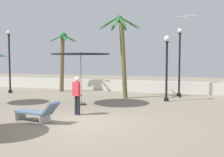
# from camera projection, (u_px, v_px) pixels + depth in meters

# --- Properties ---
(ground_plane) EXTENTS (56.00, 56.00, 0.00)m
(ground_plane) POSITION_uv_depth(u_px,v_px,m) (82.00, 121.00, 10.20)
(ground_plane) COLOR gray
(boundary_wall) EXTENTS (25.20, 0.30, 0.82)m
(boundary_wall) POSITION_uv_depth(u_px,v_px,m) (141.00, 86.00, 19.51)
(boundary_wall) COLOR silver
(boundary_wall) RESTS_ON ground_plane
(patio_umbrella_3) EXTENTS (2.98, 2.98, 2.75)m
(patio_umbrella_3) POSITION_uv_depth(u_px,v_px,m) (81.00, 56.00, 13.77)
(patio_umbrella_3) COLOR #333338
(patio_umbrella_3) RESTS_ON ground_plane
(palm_tree_1) EXTENTS (2.20, 2.00, 4.32)m
(palm_tree_1) POSITION_uv_depth(u_px,v_px,m) (63.00, 55.00, 19.55)
(palm_tree_1) COLOR brown
(palm_tree_1) RESTS_ON ground_plane
(palm_tree_2) EXTENTS (2.70, 2.70, 5.02)m
(palm_tree_2) POSITION_uv_depth(u_px,v_px,m) (122.00, 45.00, 16.19)
(palm_tree_2) COLOR brown
(palm_tree_2) RESTS_ON ground_plane
(lamp_post_0) EXTENTS (0.30, 0.30, 4.38)m
(lamp_post_0) POSITION_uv_depth(u_px,v_px,m) (9.00, 59.00, 18.73)
(lamp_post_0) COLOR black
(lamp_post_0) RESTS_ON ground_plane
(lamp_post_1) EXTENTS (0.35, 0.35, 3.68)m
(lamp_post_1) POSITION_uv_depth(u_px,v_px,m) (167.00, 62.00, 14.98)
(lamp_post_1) COLOR black
(lamp_post_1) RESTS_ON ground_plane
(lamp_post_2) EXTENTS (0.31, 0.31, 4.30)m
(lamp_post_2) POSITION_uv_depth(u_px,v_px,m) (180.00, 59.00, 16.95)
(lamp_post_2) COLOR black
(lamp_post_2) RESTS_ON ground_plane
(lounge_chair_0) EXTENTS (1.96, 0.90, 0.84)m
(lounge_chair_0) POSITION_uv_depth(u_px,v_px,m) (37.00, 112.00, 10.07)
(lounge_chair_0) COLOR #B7B7BC
(lounge_chair_0) RESTS_ON ground_plane
(guest_1) EXTENTS (0.54, 0.34, 1.63)m
(guest_1) POSITION_uv_depth(u_px,v_px,m) (77.00, 92.00, 11.30)
(guest_1) COLOR #26262D
(guest_1) RESTS_ON ground_plane
(seagull_2) EXTENTS (1.38, 0.45, 0.14)m
(seagull_2) POSITION_uv_depth(u_px,v_px,m) (187.00, 16.00, 16.46)
(seagull_2) COLOR white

